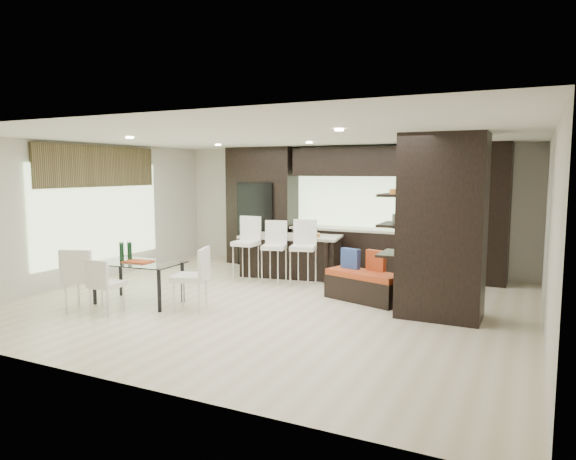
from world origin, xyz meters
The scene contains 22 objects.
ground centered at (0.00, 0.00, 0.00)m, with size 8.00×8.00×0.00m, color beige.
back_wall centered at (0.00, 3.50, 1.35)m, with size 8.00×0.02×2.70m, color beige.
left_wall centered at (-4.00, 0.00, 1.35)m, with size 0.02×7.00×2.70m, color beige.
right_wall centered at (4.00, 0.00, 1.35)m, with size 0.02×7.00×2.70m, color beige.
ceiling centered at (0.00, 0.00, 2.70)m, with size 8.00×7.00×0.02m, color white.
window_left centered at (-3.96, 0.20, 1.35)m, with size 0.04×3.20×1.90m, color #B2D199.
window_back centered at (0.60, 3.46, 1.55)m, with size 3.40×0.04×1.20m, color #B2D199.
stone_accent centered at (-3.93, 0.20, 2.25)m, with size 0.08×3.00×0.80m, color brown.
ceiling_spots centered at (0.00, 0.25, 2.68)m, with size 4.00×3.00×0.02m, color white.
back_cabinetry centered at (0.50, 3.17, 1.35)m, with size 6.80×0.68×2.70m, color black.
refrigerator centered at (-1.90, 3.12, 0.95)m, with size 0.90×0.68×1.90m, color black.
partition_column centered at (2.60, 0.40, 1.35)m, with size 1.20×0.80×2.70m, color black.
kitchen_island centered at (-0.68, 2.14, 0.42)m, with size 2.02×0.87×0.84m, color black.
stool_left centered at (-1.30, 1.38, 0.51)m, with size 0.45×0.45×1.02m, color white.
stool_mid centered at (-0.68, 1.39, 0.49)m, with size 0.43×0.43×0.97m, color white.
stool_right centered at (-0.06, 1.38, 0.50)m, with size 0.45×0.45×1.01m, color white.
bench centered at (1.30, 0.80, 0.25)m, with size 1.29×0.50×0.50m, color black.
floor_vase centered at (2.30, 0.27, 0.58)m, with size 0.43×0.43×1.16m, color #4E5B42, non-canonical shape.
dining_table centered at (-1.97, -0.94, 0.34)m, with size 1.42×0.80×0.68m, color white.
chair_near centered at (-1.97, -1.63, 0.39)m, with size 0.43×0.43×0.79m, color white.
chair_far centered at (-2.41, -1.67, 0.46)m, with size 0.49×0.49×0.91m, color white.
chair_end centered at (-0.93, -0.94, 0.46)m, with size 0.49×0.49×0.91m, color white.
Camera 1 is at (3.81, -7.29, 2.16)m, focal length 32.00 mm.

